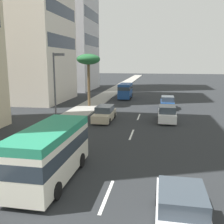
# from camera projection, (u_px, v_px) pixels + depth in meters

# --- Properties ---
(ground_plane) EXTENTS (198.00, 198.00, 0.00)m
(ground_plane) POSITION_uv_depth(u_px,v_px,m) (143.00, 106.00, 37.42)
(ground_plane) COLOR #26282B
(sidewalk_right) EXTENTS (162.00, 3.30, 0.15)m
(sidewalk_right) POSITION_uv_depth(u_px,v_px,m) (93.00, 103.00, 38.74)
(sidewalk_right) COLOR #9E9B93
(sidewalk_right) RESTS_ON ground_plane
(lane_stripe_near) EXTENTS (3.20, 0.16, 0.01)m
(lane_stripe_near) POSITION_uv_depth(u_px,v_px,m) (107.00, 196.00, 12.32)
(lane_stripe_near) COLOR silver
(lane_stripe_near) RESTS_ON ground_plane
(lane_stripe_mid) EXTENTS (3.20, 0.16, 0.01)m
(lane_stripe_mid) POSITION_uv_depth(u_px,v_px,m) (132.00, 134.00, 22.64)
(lane_stripe_mid) COLOR silver
(lane_stripe_mid) RESTS_ON ground_plane
(lane_stripe_far) EXTENTS (3.20, 0.16, 0.01)m
(lane_stripe_far) POSITION_uv_depth(u_px,v_px,m) (139.00, 117.00, 29.77)
(lane_stripe_far) COLOR silver
(lane_stripe_far) RESTS_ON ground_plane
(van_lead) EXTENTS (4.76, 2.08, 2.55)m
(van_lead) POSITION_uv_depth(u_px,v_px,m) (125.00, 90.00, 43.93)
(van_lead) COLOR #1E478C
(van_lead) RESTS_ON ground_plane
(car_second) EXTENTS (4.74, 1.85, 1.59)m
(car_second) POSITION_uv_depth(u_px,v_px,m) (104.00, 114.00, 27.78)
(car_second) COLOR beige
(car_second) RESTS_ON ground_plane
(minibus_third) EXTENTS (6.61, 2.41, 2.88)m
(minibus_third) POSITION_uv_depth(u_px,v_px,m) (50.00, 151.00, 13.78)
(minibus_third) COLOR silver
(minibus_third) RESTS_ON ground_plane
(car_fourth) EXTENTS (4.36, 1.89, 1.70)m
(car_fourth) POSITION_uv_depth(u_px,v_px,m) (167.00, 114.00, 27.43)
(car_fourth) COLOR white
(car_fourth) RESTS_ON ground_plane
(car_fifth) EXTENTS (4.09, 1.96, 1.58)m
(car_fifth) POSITION_uv_depth(u_px,v_px,m) (181.00, 208.00, 9.97)
(car_fifth) COLOR silver
(car_fifth) RESTS_ON ground_plane
(car_sixth) EXTENTS (4.04, 1.85, 1.68)m
(car_sixth) POSITION_uv_depth(u_px,v_px,m) (167.00, 103.00, 34.91)
(car_sixth) COLOR #1E478C
(car_sixth) RESTS_ON ground_plane
(palm_tree) EXTENTS (3.19, 3.19, 7.11)m
(palm_tree) POSITION_uv_depth(u_px,v_px,m) (88.00, 61.00, 35.17)
(palm_tree) COLOR brown
(palm_tree) RESTS_ON sidewalk_right
(street_lamp) EXTENTS (0.24, 0.97, 6.80)m
(street_lamp) POSITION_uv_depth(u_px,v_px,m) (56.00, 85.00, 21.26)
(street_lamp) COLOR #4C4C51
(street_lamp) RESTS_ON sidewalk_right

